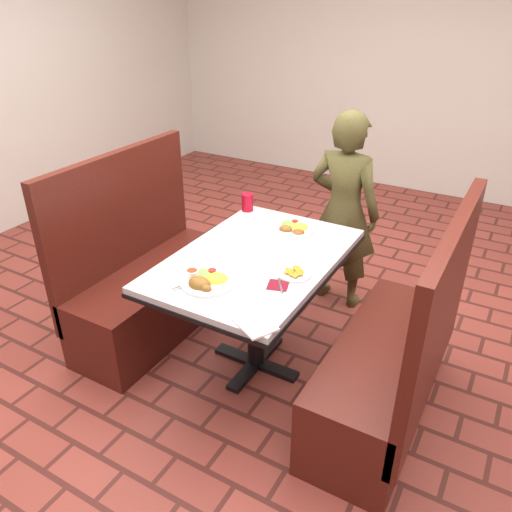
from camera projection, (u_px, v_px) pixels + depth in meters
name	position (u px, v px, depth m)	size (l,w,h in m)	color
room	(256.00, 17.00, 2.13)	(7.00, 7.04, 2.82)	brown
dining_table	(256.00, 271.00, 2.73)	(0.81, 1.21, 0.75)	silver
booth_bench_left	(149.00, 284.00, 3.23)	(0.47, 1.20, 1.17)	#4D1911
booth_bench_right	(392.00, 366.00, 2.53)	(0.47, 1.20, 1.17)	#4D1911
diner_person	(344.00, 212.00, 3.37)	(0.50, 0.33, 1.37)	brown
near_dinner_plate	(206.00, 278.00, 2.42)	(0.27, 0.27, 0.08)	white
far_dinner_plate	(294.00, 227.00, 2.96)	(0.25, 0.25, 0.06)	white
plantain_plate	(294.00, 273.00, 2.50)	(0.17, 0.17, 0.03)	white
maroon_napkin	(278.00, 285.00, 2.42)	(0.10, 0.10, 0.00)	maroon
spoon_utensil	(280.00, 286.00, 2.40)	(0.01, 0.14, 0.00)	silver
red_tumbler	(247.00, 202.00, 3.21)	(0.07, 0.07, 0.11)	#AD0B1E
paper_napkin	(255.00, 324.00, 2.13)	(0.18, 0.13, 0.01)	white
knife_utensil	(198.00, 284.00, 2.41)	(0.01, 0.16, 0.00)	silver
fork_utensil	(187.00, 283.00, 2.41)	(0.01, 0.17, 0.00)	silver
lettuce_shreds	(268.00, 253.00, 2.71)	(0.28, 0.32, 0.00)	#88BB4B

